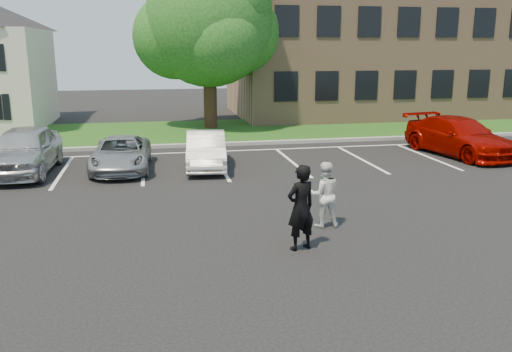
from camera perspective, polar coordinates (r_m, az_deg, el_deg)
The scene contains 12 objects.
ground_plane at distance 12.65m, azimuth 0.88°, elevation -6.56°, with size 90.00×90.00×0.00m, color black.
curb at distance 24.12m, azimuth -5.08°, elevation 3.31°, with size 40.00×0.30×0.15m, color gray.
grass_strip at distance 28.06m, azimuth -5.96°, elevation 4.67°, with size 44.00×8.00×0.08m, color #184C10.
stall_lines at distance 21.38m, azimuth -0.45°, elevation 1.85°, with size 34.00×5.36×0.01m.
office_building at distance 37.43m, azimuth 15.36°, elevation 12.82°, with size 22.40×10.40×8.30m.
tree at distance 29.14m, azimuth -4.84°, elevation 15.50°, with size 7.80×7.20×8.80m.
man_black_suit at distance 11.74m, azimuth 4.74°, elevation -3.33°, with size 0.69×0.45×1.90m, color black.
man_white_shirt at distance 13.33m, azimuth 7.17°, elevation -1.94°, with size 0.79×0.62×1.63m, color silver.
car_silver_west at distance 20.43m, azimuth -23.22°, elevation 2.52°, with size 1.94×4.83×1.65m, color #B3B3B8.
car_silver_minivan at distance 19.88m, azimuth -14.02°, elevation 2.27°, with size 1.97×4.27×1.19m, color #A0A2A6.
car_white_sedan at distance 19.79m, azimuth -5.29°, elevation 2.73°, with size 1.37×3.94×1.30m, color white.
car_red_compact at distance 23.49m, azimuth 20.59°, elevation 3.91°, with size 2.12×5.22×1.52m, color #920600.
Camera 1 is at (-2.49, -11.61, 4.36)m, focal length 38.00 mm.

